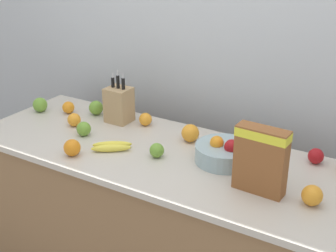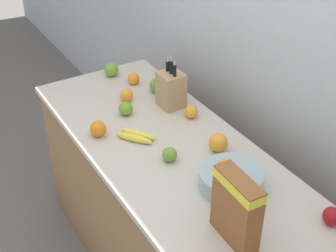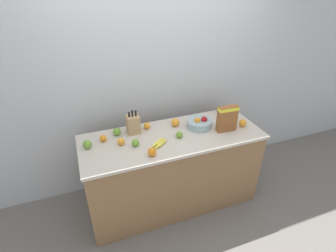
{
  "view_description": "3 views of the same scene",
  "coord_description": "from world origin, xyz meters",
  "px_view_note": "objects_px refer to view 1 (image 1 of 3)",
  "views": [
    {
      "loc": [
        1.09,
        -1.67,
        1.87
      ],
      "look_at": [
        0.05,
        0.05,
        1.0
      ],
      "focal_mm": 50.0,
      "sensor_mm": 36.0,
      "label": 1
    },
    {
      "loc": [
        1.45,
        -0.91,
        2.15
      ],
      "look_at": [
        -0.09,
        0.02,
        0.96
      ],
      "focal_mm": 50.0,
      "sensor_mm": 36.0,
      "label": 2
    },
    {
      "loc": [
        -0.82,
        -2.07,
        2.3
      ],
      "look_at": [
        -0.04,
        0.03,
        0.99
      ],
      "focal_mm": 28.0,
      "sensor_mm": 36.0,
      "label": 3
    }
  ],
  "objects_px": {
    "cereal_box": "(261,157)",
    "orange_near_bowl": "(68,107)",
    "knife_block": "(119,104)",
    "apple_front": "(40,105)",
    "orange_front_center": "(72,148)",
    "banana_bunch": "(112,146)",
    "fruit_bowl": "(224,153)",
    "apple_by_knife_block": "(157,150)",
    "apple_rightmost": "(84,129)",
    "apple_leftmost": "(316,156)",
    "orange_front_right": "(74,120)",
    "orange_mid_left": "(312,195)",
    "apple_near_bananas": "(96,108)",
    "orange_front_left": "(145,119)",
    "orange_back_center": "(190,133)"
  },
  "relations": [
    {
      "from": "cereal_box",
      "to": "orange_near_bowl",
      "type": "relative_size",
      "value": 4.02
    },
    {
      "from": "orange_near_bowl",
      "to": "knife_block",
      "type": "bearing_deg",
      "value": 9.87
    },
    {
      "from": "knife_block",
      "to": "apple_front",
      "type": "bearing_deg",
      "value": -165.75
    },
    {
      "from": "knife_block",
      "to": "orange_front_center",
      "type": "bearing_deg",
      "value": -82.54
    },
    {
      "from": "banana_bunch",
      "to": "apple_front",
      "type": "relative_size",
      "value": 2.33
    },
    {
      "from": "fruit_bowl",
      "to": "apple_by_knife_block",
      "type": "xyz_separation_m",
      "value": [
        -0.28,
        -0.12,
        -0.01
      ]
    },
    {
      "from": "apple_by_knife_block",
      "to": "apple_rightmost",
      "type": "relative_size",
      "value": 0.93
    },
    {
      "from": "knife_block",
      "to": "fruit_bowl",
      "type": "height_order",
      "value": "knife_block"
    },
    {
      "from": "fruit_bowl",
      "to": "apple_rightmost",
      "type": "distance_m",
      "value": 0.73
    },
    {
      "from": "apple_leftmost",
      "to": "orange_near_bowl",
      "type": "relative_size",
      "value": 1.03
    },
    {
      "from": "orange_front_right",
      "to": "orange_near_bowl",
      "type": "xyz_separation_m",
      "value": [
        -0.15,
        0.12,
        -0.0
      ]
    },
    {
      "from": "apple_rightmost",
      "to": "apple_front",
      "type": "bearing_deg",
      "value": 163.81
    },
    {
      "from": "fruit_bowl",
      "to": "apple_leftmost",
      "type": "height_order",
      "value": "fruit_bowl"
    },
    {
      "from": "apple_leftmost",
      "to": "orange_mid_left",
      "type": "xyz_separation_m",
      "value": [
        0.08,
        -0.34,
        0.01
      ]
    },
    {
      "from": "banana_bunch",
      "to": "orange_near_bowl",
      "type": "height_order",
      "value": "orange_near_bowl"
    },
    {
      "from": "apple_near_bananas",
      "to": "cereal_box",
      "type": "bearing_deg",
      "value": -15.72
    },
    {
      "from": "apple_near_bananas",
      "to": "orange_front_center",
      "type": "distance_m",
      "value": 0.51
    },
    {
      "from": "fruit_bowl",
      "to": "apple_near_bananas",
      "type": "relative_size",
      "value": 3.29
    },
    {
      "from": "fruit_bowl",
      "to": "orange_front_left",
      "type": "distance_m",
      "value": 0.55
    },
    {
      "from": "cereal_box",
      "to": "apple_leftmost",
      "type": "bearing_deg",
      "value": 72.19
    },
    {
      "from": "apple_leftmost",
      "to": "orange_front_left",
      "type": "distance_m",
      "value": 0.89
    },
    {
      "from": "apple_rightmost",
      "to": "orange_near_bowl",
      "type": "relative_size",
      "value": 1.07
    },
    {
      "from": "orange_mid_left",
      "to": "orange_back_center",
      "type": "bearing_deg",
      "value": 158.89
    },
    {
      "from": "knife_block",
      "to": "orange_mid_left",
      "type": "distance_m",
      "value": 1.15
    },
    {
      "from": "orange_front_left",
      "to": "orange_mid_left",
      "type": "distance_m",
      "value": 1.01
    },
    {
      "from": "knife_block",
      "to": "apple_rightmost",
      "type": "relative_size",
      "value": 3.93
    },
    {
      "from": "apple_front",
      "to": "orange_back_center",
      "type": "distance_m",
      "value": 0.92
    },
    {
      "from": "knife_block",
      "to": "orange_front_left",
      "type": "height_order",
      "value": "knife_block"
    },
    {
      "from": "apple_near_bananas",
      "to": "orange_front_left",
      "type": "height_order",
      "value": "apple_near_bananas"
    },
    {
      "from": "apple_near_bananas",
      "to": "apple_rightmost",
      "type": "xyz_separation_m",
      "value": [
        0.13,
        -0.25,
        -0.0
      ]
    },
    {
      "from": "apple_front",
      "to": "orange_back_center",
      "type": "relative_size",
      "value": 0.94
    },
    {
      "from": "cereal_box",
      "to": "orange_front_left",
      "type": "xyz_separation_m",
      "value": [
        -0.76,
        0.32,
        -0.12
      ]
    },
    {
      "from": "cereal_box",
      "to": "banana_bunch",
      "type": "relative_size",
      "value": 1.44
    },
    {
      "from": "apple_rightmost",
      "to": "orange_mid_left",
      "type": "xyz_separation_m",
      "value": [
        1.16,
        -0.04,
        0.0
      ]
    },
    {
      "from": "apple_front",
      "to": "orange_mid_left",
      "type": "relative_size",
      "value": 1.01
    },
    {
      "from": "apple_near_bananas",
      "to": "orange_back_center",
      "type": "relative_size",
      "value": 0.91
    },
    {
      "from": "orange_front_center",
      "to": "orange_front_right",
      "type": "distance_m",
      "value": 0.35
    },
    {
      "from": "orange_front_right",
      "to": "orange_near_bowl",
      "type": "height_order",
      "value": "orange_front_right"
    },
    {
      "from": "apple_front",
      "to": "orange_front_right",
      "type": "relative_size",
      "value": 1.17
    },
    {
      "from": "banana_bunch",
      "to": "orange_front_right",
      "type": "xyz_separation_m",
      "value": [
        -0.34,
        0.13,
        0.02
      ]
    },
    {
      "from": "apple_rightmost",
      "to": "apple_front",
      "type": "distance_m",
      "value": 0.45
    },
    {
      "from": "apple_rightmost",
      "to": "apple_leftmost",
      "type": "bearing_deg",
      "value": 15.79
    },
    {
      "from": "fruit_bowl",
      "to": "apple_front",
      "type": "relative_size",
      "value": 3.2
    },
    {
      "from": "knife_block",
      "to": "apple_rightmost",
      "type": "bearing_deg",
      "value": -99.82
    },
    {
      "from": "cereal_box",
      "to": "orange_near_bowl",
      "type": "distance_m",
      "value": 1.25
    },
    {
      "from": "banana_bunch",
      "to": "cereal_box",
      "type": "bearing_deg",
      "value": 0.68
    },
    {
      "from": "apple_near_bananas",
      "to": "orange_mid_left",
      "type": "bearing_deg",
      "value": -12.83
    },
    {
      "from": "apple_leftmost",
      "to": "orange_near_bowl",
      "type": "distance_m",
      "value": 1.36
    },
    {
      "from": "apple_rightmost",
      "to": "orange_near_bowl",
      "type": "height_order",
      "value": "apple_rightmost"
    },
    {
      "from": "fruit_bowl",
      "to": "orange_front_center",
      "type": "relative_size",
      "value": 3.33
    }
  ]
}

